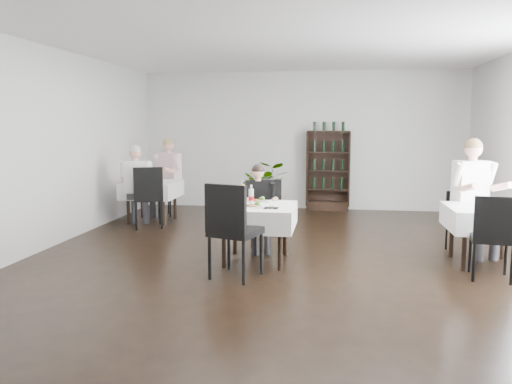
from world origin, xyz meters
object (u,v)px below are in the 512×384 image
main_table (256,216)px  diner_main (259,201)px  potted_tree (268,186)px  wine_shelf (328,171)px

main_table → diner_main: bearing=95.6°
potted_tree → diner_main: 3.58m
main_table → diner_main: (-0.06, 0.62, 0.12)m
main_table → potted_tree: 4.20m
main_table → diner_main: 0.64m
diner_main → main_table: bearing=-84.4°
potted_tree → main_table: bearing=-84.6°
potted_tree → diner_main: diner_main is taller
wine_shelf → diner_main: bearing=-104.6°
wine_shelf → potted_tree: size_ratio=1.64×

